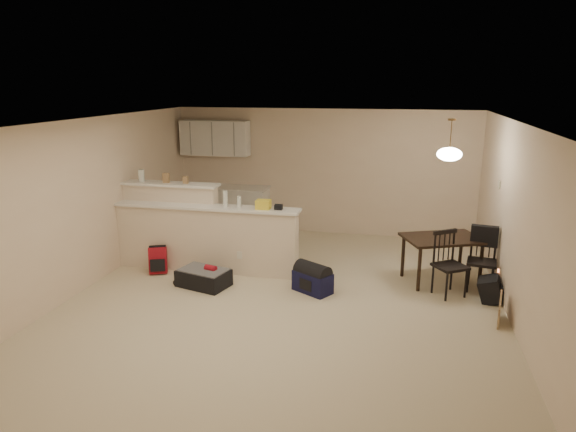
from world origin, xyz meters
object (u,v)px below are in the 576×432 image
(dining_table, at_px, (442,243))
(black_daypack, at_px, (491,290))
(dining_chair_far, at_px, (482,260))
(dining_chair_near, at_px, (450,265))
(red_backpack, at_px, (158,260))
(navy_duffel, at_px, (313,282))
(suitcase, at_px, (204,278))
(pendant_lamp, at_px, (449,154))

(dining_table, relative_size, black_daypack, 3.53)
(dining_table, height_order, dining_chair_far, dining_chair_far)
(black_daypack, bearing_deg, dining_chair_near, 95.18)
(dining_chair_near, xyz_separation_m, dining_chair_far, (0.47, 0.30, -0.01))
(dining_table, bearing_deg, red_backpack, 164.96)
(dining_chair_near, relative_size, navy_duffel, 1.68)
(suitcase, relative_size, black_daypack, 1.95)
(dining_chair_far, relative_size, navy_duffel, 1.66)
(pendant_lamp, relative_size, navy_duffel, 1.10)
(red_backpack, relative_size, navy_duffel, 0.75)
(dining_table, relative_size, pendant_lamp, 2.17)
(suitcase, bearing_deg, dining_chair_far, 25.64)
(dining_table, height_order, navy_duffel, dining_table)
(red_backpack, height_order, black_daypack, red_backpack)
(dining_table, distance_m, navy_duffel, 2.09)
(dining_table, bearing_deg, suitcase, 172.65)
(dining_chair_near, xyz_separation_m, black_daypack, (0.56, -0.07, -0.30))
(dining_table, bearing_deg, dining_chair_near, -103.68)
(dining_chair_near, xyz_separation_m, red_backpack, (-4.52, -0.07, -0.26))
(red_backpack, bearing_deg, navy_duffel, -27.38)
(pendant_lamp, xyz_separation_m, suitcase, (-3.51, -0.98, -1.86))
(dining_chair_far, distance_m, navy_duffel, 2.51)
(dining_chair_near, xyz_separation_m, navy_duffel, (-1.95, -0.30, -0.32))
(dining_chair_near, relative_size, black_daypack, 2.48)
(dining_chair_far, relative_size, black_daypack, 2.45)
(dining_table, distance_m, pendant_lamp, 1.36)
(dining_chair_far, bearing_deg, navy_duffel, -156.70)
(dining_chair_far, height_order, red_backpack, dining_chair_far)
(dining_chair_far, xyz_separation_m, navy_duffel, (-2.42, -0.60, -0.31))
(black_daypack, bearing_deg, dining_table, 59.14)
(dining_chair_far, bearing_deg, dining_table, 165.82)
(suitcase, bearing_deg, pendant_lamp, 30.95)
(suitcase, xyz_separation_m, black_daypack, (4.16, 0.36, 0.04))
(pendant_lamp, xyz_separation_m, navy_duffel, (-1.86, -0.84, -1.84))
(dining_table, relative_size, red_backpack, 3.19)
(black_daypack, bearing_deg, navy_duffel, 107.70)
(navy_duffel, height_order, black_daypack, black_daypack)
(dining_chair_near, xyz_separation_m, suitcase, (-3.60, -0.44, -0.35))
(black_daypack, bearing_deg, dining_chair_far, 26.59)
(dining_table, height_order, pendant_lamp, pendant_lamp)
(dining_chair_near, distance_m, black_daypack, 0.64)
(pendant_lamp, xyz_separation_m, dining_chair_near, (0.09, -0.54, -1.52))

